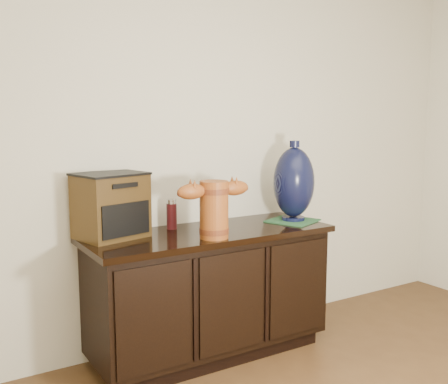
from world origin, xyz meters
TOP-DOWN VIEW (x-y plane):
  - sideboard at (0.00, 2.23)m, footprint 1.46×0.56m
  - terracotta_vessel at (-0.07, 2.06)m, footprint 0.44×0.16m
  - tv_radio at (-0.54, 2.36)m, footprint 0.42×0.37m
  - green_mat at (0.60, 2.20)m, footprint 0.35×0.35m
  - lamp_base at (0.60, 2.20)m, footprint 0.34×0.34m
  - spray_can at (-0.16, 2.39)m, footprint 0.06×0.06m

SIDE VIEW (x-z plane):
  - sideboard at x=0.00m, z-range 0.01..0.76m
  - green_mat at x=0.60m, z-range 0.76..0.76m
  - spray_can at x=-0.16m, z-range 0.75..0.93m
  - terracotta_vessel at x=-0.07m, z-range 0.78..1.09m
  - tv_radio at x=-0.54m, z-range 0.75..1.11m
  - lamp_base at x=0.60m, z-range 0.75..1.25m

